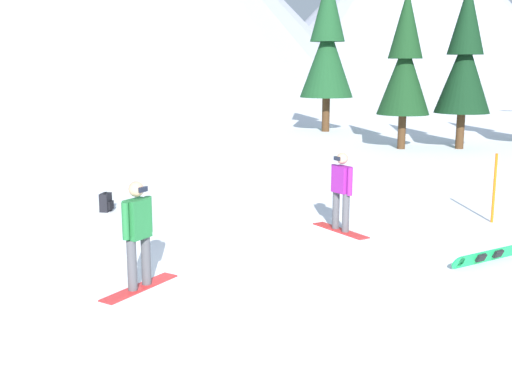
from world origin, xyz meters
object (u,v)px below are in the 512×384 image
(snowboarder_midground, at_px, (341,190))
(backpack_black, at_px, (106,203))
(pine_tree_leaning, at_px, (465,59))
(pine_tree_tall, at_px, (327,46))
(loose_snowboard_near_left, at_px, (488,256))
(pine_tree_young, at_px, (405,63))
(snowboarder_foreground, at_px, (138,233))
(trail_marker_pole, at_px, (494,188))

(snowboarder_midground, xyz_separation_m, backpack_black, (-5.44, 1.73, -0.67))
(backpack_black, height_order, pine_tree_leaning, pine_tree_leaning)
(snowboarder_midground, bearing_deg, pine_tree_leaning, 64.61)
(backpack_black, distance_m, pine_tree_tall, 20.24)
(loose_snowboard_near_left, bearing_deg, pine_tree_young, 84.20)
(snowboarder_foreground, xyz_separation_m, pine_tree_tall, (4.94, 23.90, 3.49))
(pine_tree_tall, distance_m, pine_tree_leaning, 8.48)
(snowboarder_foreground, height_order, snowboarder_midground, snowboarder_foreground)
(pine_tree_tall, bearing_deg, backpack_black, -110.19)
(snowboarder_midground, relative_size, loose_snowboard_near_left, 1.06)
(snowboarder_foreground, xyz_separation_m, trail_marker_pole, (7.03, 4.44, -0.13))
(pine_tree_tall, xyz_separation_m, pine_tree_leaning, (5.01, -6.80, -0.72))
(loose_snowboard_near_left, bearing_deg, snowboarder_midground, 138.07)
(pine_tree_young, relative_size, pine_tree_tall, 0.80)
(snowboarder_foreground, xyz_separation_m, snowboarder_midground, (3.55, 3.59, -0.03))
(snowboarder_midground, relative_size, trail_marker_pole, 1.08)
(snowboarder_midground, distance_m, pine_tree_tall, 20.66)
(pine_tree_young, bearing_deg, backpack_black, -128.84)
(pine_tree_leaning, bearing_deg, pine_tree_young, -177.66)
(snowboarder_midground, xyz_separation_m, pine_tree_leaning, (6.41, 13.51, 2.80))
(snowboarder_foreground, relative_size, pine_tree_leaning, 0.25)
(loose_snowboard_near_left, height_order, backpack_black, backpack_black)
(snowboarder_midground, bearing_deg, pine_tree_tall, 86.06)
(trail_marker_pole, height_order, pine_tree_leaning, pine_tree_leaning)
(snowboarder_foreground, height_order, trail_marker_pole, snowboarder_foreground)
(pine_tree_tall, bearing_deg, loose_snowboard_near_left, -87.47)
(snowboarder_foreground, relative_size, pine_tree_tall, 0.21)
(pine_tree_young, distance_m, pine_tree_tall, 7.41)
(snowboarder_midground, height_order, pine_tree_tall, pine_tree_tall)
(pine_tree_young, bearing_deg, snowboarder_midground, -106.49)
(snowboarder_midground, height_order, loose_snowboard_near_left, snowboarder_midground)
(pine_tree_young, height_order, pine_tree_tall, pine_tree_tall)
(trail_marker_pole, bearing_deg, loose_snowboard_near_left, -110.05)
(pine_tree_young, bearing_deg, pine_tree_tall, 110.45)
(snowboarder_foreground, relative_size, backpack_black, 3.65)
(loose_snowboard_near_left, height_order, pine_tree_tall, pine_tree_tall)
(trail_marker_pole, bearing_deg, pine_tree_leaning, 76.97)
(snowboarder_foreground, height_order, loose_snowboard_near_left, snowboarder_foreground)
(snowboarder_foreground, bearing_deg, loose_snowboard_near_left, 13.67)
(pine_tree_leaning, bearing_deg, trail_marker_pole, -103.03)
(backpack_black, distance_m, trail_marker_pole, 8.98)
(snowboarder_midground, height_order, pine_tree_leaning, pine_tree_leaning)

